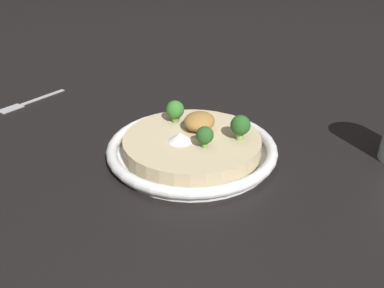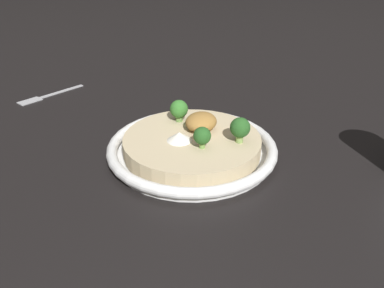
{
  "view_description": "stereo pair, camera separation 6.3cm",
  "coord_description": "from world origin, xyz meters",
  "px_view_note": "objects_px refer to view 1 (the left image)",
  "views": [
    {
      "loc": [
        -0.51,
        -0.23,
        0.32
      ],
      "look_at": [
        0.0,
        0.0,
        0.02
      ],
      "focal_mm": 35.0,
      "sensor_mm": 36.0,
      "label": 1
    },
    {
      "loc": [
        -0.48,
        -0.28,
        0.32
      ],
      "look_at": [
        0.0,
        0.0,
        0.02
      ],
      "focal_mm": 35.0,
      "sensor_mm": 36.0,
      "label": 2
    }
  ],
  "objects_px": {
    "broccoli_front_right": "(240,126)",
    "broccoli_back_right": "(175,110)",
    "risotto_bowl": "(192,146)",
    "broccoli_front": "(205,136)",
    "fork_utensil": "(27,103)"
  },
  "relations": [
    {
      "from": "broccoli_front_right",
      "to": "fork_utensil",
      "type": "relative_size",
      "value": 0.25
    },
    {
      "from": "broccoli_front_right",
      "to": "fork_utensil",
      "type": "bearing_deg",
      "value": 86.09
    },
    {
      "from": "risotto_bowl",
      "to": "broccoli_back_right",
      "type": "height_order",
      "value": "broccoli_back_right"
    },
    {
      "from": "broccoli_front",
      "to": "broccoli_back_right",
      "type": "bearing_deg",
      "value": 51.92
    },
    {
      "from": "broccoli_front_right",
      "to": "fork_utensil",
      "type": "xyz_separation_m",
      "value": [
        0.04,
        0.51,
        -0.06
      ]
    },
    {
      "from": "broccoli_front_right",
      "to": "broccoli_back_right",
      "type": "relative_size",
      "value": 1.06
    },
    {
      "from": "broccoli_back_right",
      "to": "fork_utensil",
      "type": "xyz_separation_m",
      "value": [
        0.02,
        0.38,
        -0.06
      ]
    },
    {
      "from": "risotto_bowl",
      "to": "broccoli_front",
      "type": "distance_m",
      "value": 0.06
    },
    {
      "from": "risotto_bowl",
      "to": "broccoli_front",
      "type": "relative_size",
      "value": 8.09
    },
    {
      "from": "broccoli_front_right",
      "to": "broccoli_front",
      "type": "relative_size",
      "value": 1.2
    },
    {
      "from": "risotto_bowl",
      "to": "broccoli_front_right",
      "type": "height_order",
      "value": "broccoli_front_right"
    },
    {
      "from": "broccoli_front_right",
      "to": "risotto_bowl",
      "type": "bearing_deg",
      "value": 107.16
    },
    {
      "from": "broccoli_back_right",
      "to": "fork_utensil",
      "type": "distance_m",
      "value": 0.39
    },
    {
      "from": "risotto_bowl",
      "to": "broccoli_front_right",
      "type": "relative_size",
      "value": 6.76
    },
    {
      "from": "broccoli_front_right",
      "to": "fork_utensil",
      "type": "height_order",
      "value": "broccoli_front_right"
    }
  ]
}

